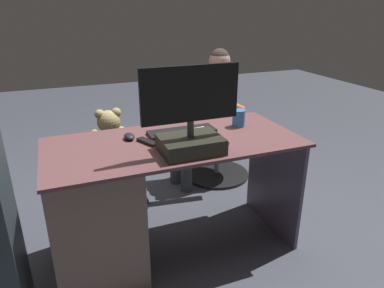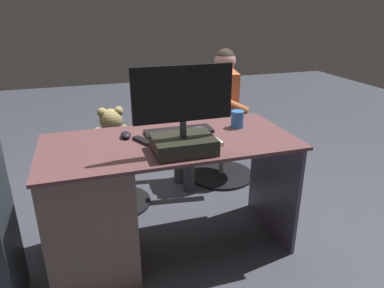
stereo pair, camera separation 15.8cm
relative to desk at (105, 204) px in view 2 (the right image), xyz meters
name	(u,v)px [view 2 (the right image)]	position (x,y,z in m)	size (l,w,h in m)	color
ground_plane	(161,219)	(-0.40, -0.33, -0.40)	(10.00, 10.00, 0.00)	#3F424E
desk	(105,204)	(0.00, 0.00, 0.00)	(1.48, 0.69, 0.76)	brown
monitor	(183,126)	(-0.43, 0.18, 0.50)	(0.53, 0.25, 0.46)	#27271E
keyboard	(179,131)	(-0.49, -0.11, 0.37)	(0.42, 0.14, 0.02)	black
computer_mouse	(126,135)	(-0.16, -0.12, 0.38)	(0.06, 0.10, 0.04)	black
cup	(237,119)	(-0.88, -0.10, 0.41)	(0.08, 0.08, 0.11)	#3372BF
tv_remote	(143,141)	(-0.25, -0.02, 0.37)	(0.04, 0.15, 0.02)	black
notebook_binder	(195,138)	(-0.54, 0.04, 0.37)	(0.22, 0.30, 0.02)	silver
office_chair_teddy	(116,176)	(-0.12, -0.65, -0.15)	(0.52, 0.52, 0.43)	black
teddy_bear	(112,133)	(-0.12, -0.66, 0.20)	(0.26, 0.26, 0.38)	tan
visitor_chair	(222,153)	(-1.10, -0.86, -0.16)	(0.59, 0.59, 0.43)	black
person	(215,108)	(-1.01, -0.84, 0.27)	(0.59, 0.55, 1.16)	#C96539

